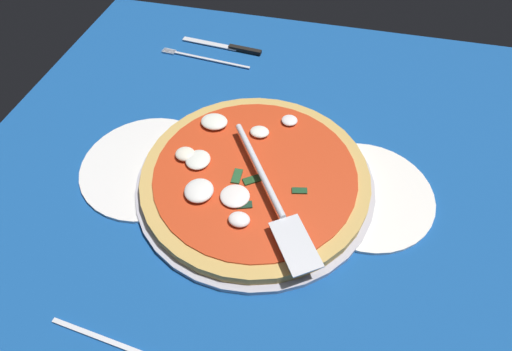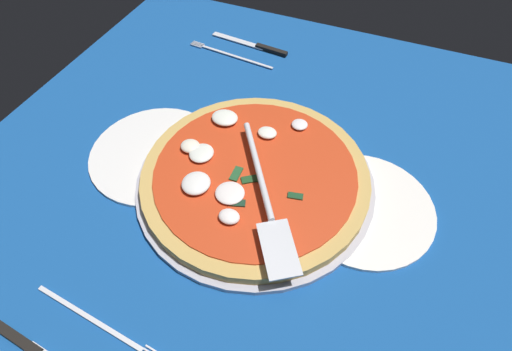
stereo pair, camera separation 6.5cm
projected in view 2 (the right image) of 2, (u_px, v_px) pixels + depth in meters
The scene contains 8 objects.
ground_plane at pixel (259, 178), 68.72cm from camera, with size 101.57×101.57×0.80cm, color #154A92.
pizza_pan at pixel (256, 182), 66.80cm from camera, with size 39.33×39.33×1.37cm, color #AFAEBD.
dinner_plate_left at pixel (157, 154), 71.05cm from camera, with size 23.34×23.34×1.00cm, color white.
dinner_plate_right at pixel (364, 207), 63.76cm from camera, with size 22.13×22.13×1.00cm, color white.
pizza at pixel (254, 175), 65.51cm from camera, with size 37.29×37.29×3.45cm.
pizza_server at pixel (265, 195), 59.45cm from camera, with size 18.21×25.41×1.00cm.
place_setting_near at pixel (71, 341), 50.89cm from camera, with size 23.03×15.76×1.40cm.
place_setting_far at pixel (244, 52), 91.27cm from camera, with size 22.19×14.35×1.40cm.
Camera 2 is at (16.03, -40.08, 53.07)cm, focal length 28.06 mm.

